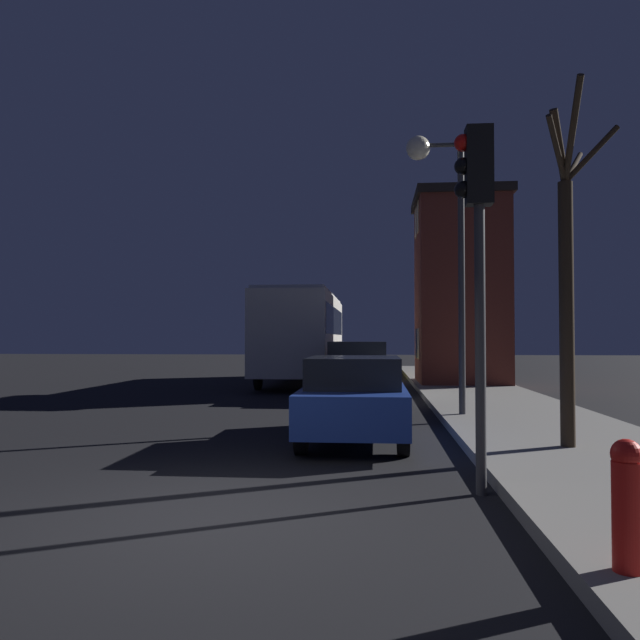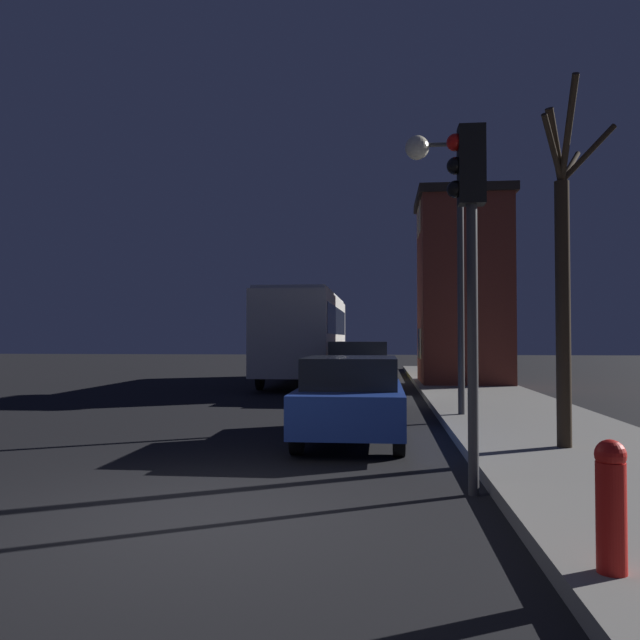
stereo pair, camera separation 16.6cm
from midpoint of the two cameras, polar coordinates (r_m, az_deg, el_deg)
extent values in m
plane|color=black|center=(6.51, -11.06, -17.33)|extent=(120.00, 120.00, 0.00)
cube|color=brown|center=(23.35, 12.49, 2.50)|extent=(3.08, 3.64, 6.56)
cube|color=black|center=(23.85, 12.44, 10.74)|extent=(3.32, 3.88, 0.30)
cube|color=#E5C67F|center=(22.60, 8.77, -2.15)|extent=(0.03, 0.70, 1.10)
cube|color=black|center=(23.68, 8.60, -2.13)|extent=(0.03, 0.70, 1.10)
cube|color=#E5C67F|center=(23.02, 8.72, 9.27)|extent=(0.03, 0.70, 1.10)
cube|color=#E5C67F|center=(24.08, 8.56, 8.78)|extent=(0.03, 0.70, 1.10)
cylinder|color=#38383A|center=(13.55, 12.47, 3.95)|extent=(0.14, 0.14, 5.83)
cylinder|color=#38383A|center=(14.05, 10.51, 15.45)|extent=(0.90, 0.09, 0.09)
sphere|color=#F4EAC6|center=(14.01, 8.61, 15.29)|extent=(0.51, 0.51, 0.51)
cylinder|color=#38383A|center=(7.27, 13.81, -2.58)|extent=(0.12, 0.12, 3.28)
cube|color=black|center=(7.53, 13.70, 13.54)|extent=(0.30, 0.24, 0.90)
sphere|color=red|center=(7.58, 12.29, 15.55)|extent=(0.20, 0.20, 0.20)
sphere|color=black|center=(7.50, 12.30, 13.58)|extent=(0.20, 0.20, 0.20)
sphere|color=black|center=(7.44, 12.32, 11.57)|extent=(0.20, 0.20, 0.20)
cylinder|color=#2D2319|center=(9.90, 21.17, 0.56)|extent=(0.21, 0.21, 3.93)
cylinder|color=#2D2319|center=(10.76, 21.70, 12.83)|extent=(0.61, 1.01, 0.75)
cylinder|color=#2D2319|center=(10.39, 23.12, 13.75)|extent=(0.84, 0.12, 0.88)
cylinder|color=#2D2319|center=(10.00, 20.58, 14.63)|extent=(0.46, 0.66, 0.98)
cylinder|color=#2D2319|center=(9.88, 20.40, 14.38)|extent=(0.52, 0.79, 0.83)
cylinder|color=#2D2319|center=(9.82, 21.62, 15.74)|extent=(0.20, 1.13, 1.24)
cube|color=beige|center=(24.45, -1.74, -1.32)|extent=(2.51, 10.13, 2.86)
cube|color=black|center=(24.46, -1.74, -0.12)|extent=(2.53, 9.32, 1.03)
cube|color=#B2B2B2|center=(24.51, -1.74, 2.16)|extent=(2.39, 9.62, 0.12)
cylinder|color=black|center=(27.66, 1.47, -4.32)|extent=(0.18, 0.96, 0.96)
cylinder|color=black|center=(27.90, -3.32, -4.30)|extent=(0.18, 0.96, 0.96)
cylinder|color=black|center=(21.10, 0.36, -5.15)|extent=(0.18, 0.96, 0.96)
cylinder|color=black|center=(21.41, -5.90, -5.09)|extent=(0.18, 0.96, 0.96)
cube|color=navy|center=(10.79, 2.74, -7.72)|extent=(1.71, 4.06, 0.64)
cube|color=black|center=(10.54, 2.69, -4.76)|extent=(1.51, 2.11, 0.50)
cylinder|color=black|center=(12.13, 6.65, -8.56)|extent=(0.18, 0.61, 0.61)
cylinder|color=black|center=(12.19, -0.65, -8.54)|extent=(0.18, 0.61, 0.61)
cylinder|color=black|center=(9.52, 7.11, -10.46)|extent=(0.18, 0.61, 0.61)
cylinder|color=black|center=(9.59, -2.23, -10.41)|extent=(0.18, 0.61, 0.61)
cube|color=#B7BABF|center=(18.69, 3.24, -4.87)|extent=(1.86, 4.53, 0.74)
cube|color=black|center=(18.44, 3.22, -2.88)|extent=(1.63, 2.35, 0.58)
cylinder|color=black|center=(20.17, 5.77, -5.68)|extent=(0.18, 0.69, 0.69)
cylinder|color=black|center=(20.22, 0.99, -5.68)|extent=(0.18, 0.69, 0.69)
cylinder|color=black|center=(17.24, 5.89, -6.37)|extent=(0.18, 0.69, 0.69)
cylinder|color=black|center=(17.30, 0.30, -6.36)|extent=(0.18, 0.69, 0.69)
cube|color=olive|center=(28.92, 3.74, -3.99)|extent=(1.79, 4.40, 0.57)
cube|color=black|center=(28.68, 3.72, -2.89)|extent=(1.58, 2.29, 0.55)
cylinder|color=black|center=(30.35, 5.33, -4.42)|extent=(0.18, 0.60, 0.60)
cylinder|color=black|center=(30.39, 2.27, -4.42)|extent=(0.18, 0.60, 0.60)
cylinder|color=black|center=(27.50, 5.36, -4.70)|extent=(0.18, 0.60, 0.60)
cylinder|color=black|center=(27.53, 1.98, -4.70)|extent=(0.18, 0.60, 0.60)
cylinder|color=red|center=(4.92, 25.38, -15.92)|extent=(0.20, 0.20, 0.75)
sphere|color=red|center=(4.83, 25.31, -11.03)|extent=(0.21, 0.21, 0.21)
camera|label=1|loc=(0.08, -90.31, 0.01)|focal=35.00mm
camera|label=2|loc=(0.08, 89.69, -0.01)|focal=35.00mm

